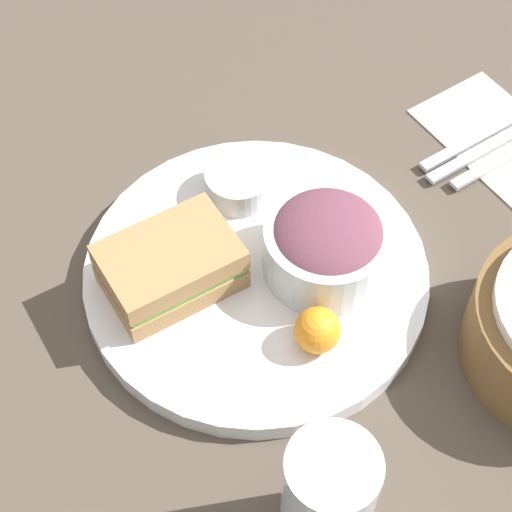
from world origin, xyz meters
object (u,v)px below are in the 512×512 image
(sandwich, at_px, (170,266))
(plate, at_px, (256,275))
(fork, at_px, (494,129))
(salad_bowl, at_px, (327,244))
(knife, at_px, (505,139))
(drink_glass, at_px, (327,499))
(dressing_cup, at_px, (238,183))

(sandwich, bearing_deg, plate, 157.30)
(plate, relative_size, fork, 1.63)
(plate, xyz_separation_m, fork, (-0.32, -0.02, -0.00))
(fork, bearing_deg, salad_bowl, -169.10)
(sandwich, height_order, knife, sandwich)
(fork, bearing_deg, drink_glass, -149.17)
(drink_glass, distance_m, knife, 0.46)
(plate, bearing_deg, fork, -177.07)
(dressing_cup, bearing_deg, plate, 66.80)
(fork, distance_m, knife, 0.02)
(salad_bowl, xyz_separation_m, dressing_cup, (0.02, -0.12, -0.02))
(dressing_cup, relative_size, drink_glass, 0.49)
(fork, bearing_deg, plate, -176.75)
(dressing_cup, height_order, fork, dressing_cup)
(dressing_cup, xyz_separation_m, drink_glass, (0.12, 0.31, 0.03))
(dressing_cup, relative_size, knife, 0.31)
(dressing_cup, xyz_separation_m, knife, (-0.28, 0.09, -0.03))
(salad_bowl, bearing_deg, sandwich, -26.56)
(sandwich, xyz_separation_m, fork, (-0.39, 0.01, -0.04))
(salad_bowl, bearing_deg, plate, -31.30)
(drink_glass, bearing_deg, sandwich, -93.61)
(dressing_cup, distance_m, drink_glass, 0.33)
(salad_bowl, xyz_separation_m, fork, (-0.26, -0.05, -0.05))
(knife, bearing_deg, sandwich, 175.65)
(salad_bowl, bearing_deg, knife, -173.26)
(knife, bearing_deg, dressing_cup, 163.29)
(dressing_cup, distance_m, fork, 0.29)
(salad_bowl, distance_m, dressing_cup, 0.12)
(drink_glass, xyz_separation_m, fork, (-0.40, -0.24, -0.06))
(dressing_cup, bearing_deg, drink_glass, 68.03)
(plate, height_order, drink_glass, drink_glass)
(plate, relative_size, dressing_cup, 4.91)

